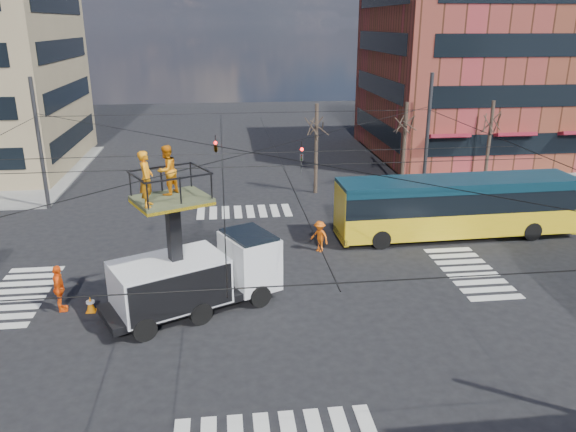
{
  "coord_description": "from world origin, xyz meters",
  "views": [
    {
      "loc": [
        -1.19,
        -22.56,
        10.91
      ],
      "look_at": [
        1.73,
        1.82,
        2.45
      ],
      "focal_mm": 35.0,
      "sensor_mm": 36.0,
      "label": 1
    }
  ],
  "objects_px": {
    "flagger": "(319,236)",
    "traffic_cone": "(91,304)",
    "worker_ground": "(59,289)",
    "city_bus": "(456,206)",
    "utility_truck": "(195,259)"
  },
  "relations": [
    {
      "from": "city_bus",
      "to": "worker_ground",
      "type": "distance_m",
      "value": 19.86
    },
    {
      "from": "traffic_cone",
      "to": "flagger",
      "type": "distance_m",
      "value": 11.34
    },
    {
      "from": "traffic_cone",
      "to": "worker_ground",
      "type": "height_order",
      "value": "worker_ground"
    },
    {
      "from": "utility_truck",
      "to": "flagger",
      "type": "relative_size",
      "value": 4.55
    },
    {
      "from": "utility_truck",
      "to": "worker_ground",
      "type": "bearing_deg",
      "value": 149.46
    },
    {
      "from": "utility_truck",
      "to": "worker_ground",
      "type": "distance_m",
      "value": 5.55
    },
    {
      "from": "utility_truck",
      "to": "flagger",
      "type": "bearing_deg",
      "value": 16.71
    },
    {
      "from": "flagger",
      "to": "worker_ground",
      "type": "bearing_deg",
      "value": -107.94
    },
    {
      "from": "traffic_cone",
      "to": "worker_ground",
      "type": "relative_size",
      "value": 0.33
    },
    {
      "from": "city_bus",
      "to": "worker_ground",
      "type": "xyz_separation_m",
      "value": [
        -18.87,
        -6.14,
        -0.75
      ]
    },
    {
      "from": "utility_truck",
      "to": "city_bus",
      "type": "xyz_separation_m",
      "value": [
        13.46,
        6.61,
        -0.43
      ]
    },
    {
      "from": "traffic_cone",
      "to": "worker_ground",
      "type": "distance_m",
      "value": 1.36
    },
    {
      "from": "flagger",
      "to": "traffic_cone",
      "type": "bearing_deg",
      "value": -104.58
    },
    {
      "from": "worker_ground",
      "to": "city_bus",
      "type": "bearing_deg",
      "value": -83.9
    },
    {
      "from": "city_bus",
      "to": "utility_truck",
      "type": "bearing_deg",
      "value": -155.45
    }
  ]
}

